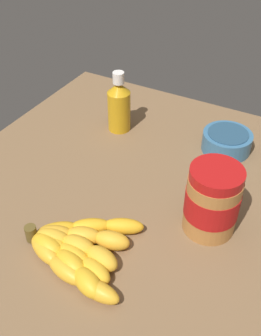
{
  "coord_description": "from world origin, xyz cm",
  "views": [
    {
      "loc": [
        -46.77,
        -26.44,
        52.4
      ],
      "look_at": [
        3.39,
        0.96,
        5.31
      ],
      "focal_mm": 42.12,
      "sensor_mm": 36.0,
      "label": 1
    }
  ],
  "objects_px": {
    "banana_bunch": "(76,250)",
    "peanut_butter_jar": "(212,201)",
    "small_bowl": "(227,141)",
    "honey_bottle": "(119,105)"
  },
  "relations": [
    {
      "from": "honey_bottle",
      "to": "peanut_butter_jar",
      "type": "bearing_deg",
      "value": -123.79
    },
    {
      "from": "honey_bottle",
      "to": "banana_bunch",
      "type": "bearing_deg",
      "value": -160.66
    },
    {
      "from": "peanut_butter_jar",
      "to": "small_bowl",
      "type": "bearing_deg",
      "value": 10.7
    },
    {
      "from": "small_bowl",
      "to": "honey_bottle",
      "type": "bearing_deg",
      "value": 99.18
    },
    {
      "from": "small_bowl",
      "to": "peanut_butter_jar",
      "type": "bearing_deg",
      "value": -169.3
    },
    {
      "from": "banana_bunch",
      "to": "peanut_butter_jar",
      "type": "height_order",
      "value": "peanut_butter_jar"
    },
    {
      "from": "honey_bottle",
      "to": "small_bowl",
      "type": "relative_size",
      "value": 1.35
    },
    {
      "from": "banana_bunch",
      "to": "peanut_butter_jar",
      "type": "bearing_deg",
      "value": -45.21
    },
    {
      "from": "banana_bunch",
      "to": "peanut_butter_jar",
      "type": "xyz_separation_m",
      "value": [
        0.16,
        -0.17,
        0.05
      ]
    },
    {
      "from": "peanut_butter_jar",
      "to": "small_bowl",
      "type": "distance_m",
      "value": 0.24
    }
  ]
}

